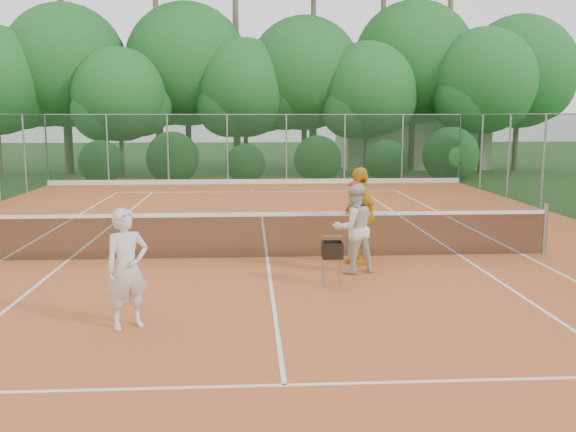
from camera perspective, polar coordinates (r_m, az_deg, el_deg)
The scene contains 14 objects.
ground at distance 13.44m, azimuth -1.85°, elevation -3.86°, with size 120.00×120.00×0.00m, color #1D4318.
clay_court at distance 13.43m, azimuth -1.85°, elevation -3.82°, with size 18.00×36.00×0.02m, color #B85B2A.
club_building at distance 38.29m, azimuth 10.72°, elevation 6.55°, with size 8.00×5.00×3.00m, color beige.
tennis_net at distance 13.33m, azimuth -1.86°, elevation -1.63°, with size 11.97×0.10×1.10m.
player_white at distance 9.22m, azimuth -14.12°, elevation -4.55°, with size 0.62×0.40×1.69m, color silver.
player_center_grp at distance 12.13m, azimuth 5.82°, elevation -1.04°, with size 1.00×0.88×1.74m.
player_yellow at distance 12.86m, azimuth 6.37°, elevation 0.02°, with size 1.14×0.47×1.95m, color gold.
ball_hopper at distance 11.25m, azimuth 3.96°, elevation -3.11°, with size 0.34×0.34×0.77m.
stray_ball_a at distance 25.09m, azimuth -7.14°, elevation 2.16°, with size 0.07×0.07×0.07m, color #C3E535.
stray_ball_b at distance 25.46m, azimuth -3.22°, elevation 2.32°, with size 0.07×0.07×0.07m, color #DDEC36.
stray_ball_c at distance 22.96m, azimuth 10.75°, elevation 1.45°, with size 0.07×0.07×0.07m, color #F0F037.
court_markings at distance 13.43m, azimuth -1.85°, elevation -3.77°, with size 11.03×23.83×0.01m.
fence_back at distance 28.14m, azimuth -2.78°, elevation 5.95°, with size 18.07×0.07×3.00m.
tropical_treeline at distance 33.44m, azimuth -0.43°, elevation 12.58°, with size 32.10×8.49×15.03m.
Camera 1 is at (-0.37, -13.10, 2.97)m, focal length 40.00 mm.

